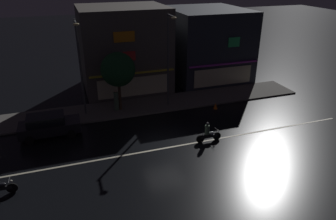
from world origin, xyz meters
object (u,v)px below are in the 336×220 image
object	(u,v)px
streetlamp_mid	(80,62)
traffic_cone	(215,106)
pedestrian_on_sidewalk	(116,101)
motorcycle_following	(208,134)
parked_car_near_kerb	(49,125)
streetlamp_east	(169,55)

from	to	relation	value
streetlamp_mid	traffic_cone	size ratio (longest dim) A/B	14.02
pedestrian_on_sidewalk	traffic_cone	distance (m)	8.63
motorcycle_following	traffic_cone	world-z (taller)	motorcycle_following
parked_car_near_kerb	motorcycle_following	world-z (taller)	parked_car_near_kerb
parked_car_near_kerb	traffic_cone	bearing A→B (deg)	-178.14
traffic_cone	streetlamp_mid	bearing A→B (deg)	168.73
streetlamp_east	pedestrian_on_sidewalk	xyz separation A→B (m)	(-4.52, 0.58, -3.75)
streetlamp_mid	traffic_cone	world-z (taller)	streetlamp_mid
parked_car_near_kerb	traffic_cone	size ratio (longest dim) A/B	7.82
parked_car_near_kerb	streetlamp_east	bearing A→B (deg)	-168.25
traffic_cone	streetlamp_east	bearing A→B (deg)	156.87
motorcycle_following	parked_car_near_kerb	bearing A→B (deg)	-28.38
parked_car_near_kerb	streetlamp_mid	bearing A→B (deg)	-137.13
pedestrian_on_sidewalk	traffic_cone	world-z (taller)	pedestrian_on_sidewalk
streetlamp_mid	pedestrian_on_sidewalk	xyz separation A→B (m)	(2.59, 0.03, -3.65)
streetlamp_east	motorcycle_following	world-z (taller)	streetlamp_east
parked_car_near_kerb	motorcycle_following	bearing A→B (deg)	157.19
streetlamp_east	parked_car_near_kerb	size ratio (longest dim) A/B	1.84
streetlamp_mid	streetlamp_east	bearing A→B (deg)	-4.45
streetlamp_mid	streetlamp_east	size ratio (longest dim) A/B	0.98
parked_car_near_kerb	pedestrian_on_sidewalk	bearing A→B (deg)	-153.92
parked_car_near_kerb	motorcycle_following	size ratio (longest dim) A/B	2.26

